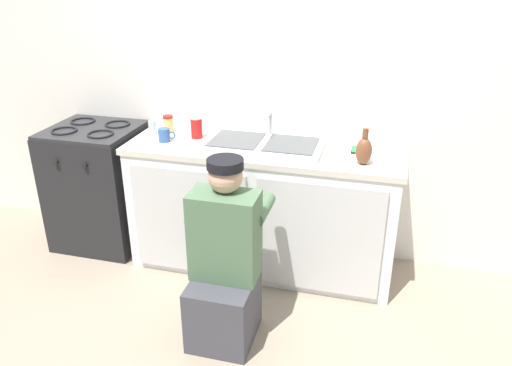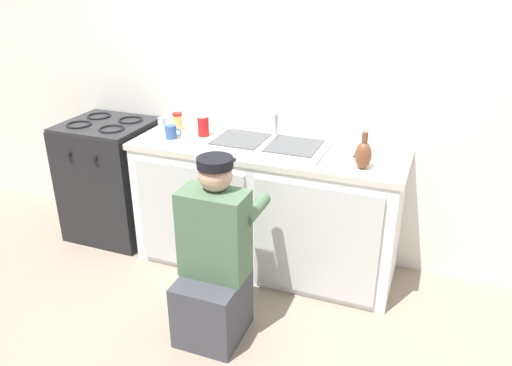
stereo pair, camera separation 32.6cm
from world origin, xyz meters
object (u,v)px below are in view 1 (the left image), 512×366
at_px(soda_cup_red, 196,128).
at_px(coffee_mug, 165,135).
at_px(vase_decorative, 364,150).
at_px(water_glass, 153,128).
at_px(sink_double_basin, 264,144).
at_px(plumber_person, 225,268).
at_px(stove_range, 100,186).
at_px(cell_phone, 357,150).
at_px(condiment_jar, 168,124).

bearing_deg(soda_cup_red, coffee_mug, -144.32).
height_order(vase_decorative, water_glass, vase_decorative).
relative_size(sink_double_basin, vase_decorative, 3.48).
distance_m(plumber_person, water_glass, 1.28).
distance_m(stove_range, plumber_person, 1.51).
bearing_deg(soda_cup_red, vase_decorative, -9.88).
bearing_deg(soda_cup_red, cell_phone, 1.30).
bearing_deg(sink_double_basin, stove_range, -179.90).
bearing_deg(vase_decorative, water_glass, 172.66).
relative_size(plumber_person, condiment_jar, 8.63).
xyz_separation_m(cell_phone, condiment_jar, (-1.36, 0.03, 0.06)).
bearing_deg(cell_phone, coffee_mug, -173.06).
xyz_separation_m(cell_phone, coffee_mug, (-1.30, -0.16, 0.04)).
xyz_separation_m(coffee_mug, water_glass, (-0.15, 0.12, 0.00)).
relative_size(plumber_person, soda_cup_red, 7.26).
relative_size(stove_range, coffee_mug, 7.55).
bearing_deg(coffee_mug, stove_range, 172.97).
bearing_deg(vase_decorative, soda_cup_red, 170.12).
height_order(stove_range, coffee_mug, coffee_mug).
distance_m(vase_decorative, condiment_jar, 1.43).
relative_size(stove_range, water_glass, 9.51).
bearing_deg(condiment_jar, water_glass, -144.05).
bearing_deg(plumber_person, condiment_jar, 127.92).
xyz_separation_m(sink_double_basin, water_glass, (-0.83, 0.04, 0.03)).
bearing_deg(stove_range, vase_decorative, -4.26).
xyz_separation_m(vase_decorative, water_glass, (-1.50, 0.19, -0.04)).
bearing_deg(water_glass, condiment_jar, 35.95).
relative_size(sink_double_basin, coffee_mug, 6.35).
distance_m(soda_cup_red, water_glass, 0.33).
bearing_deg(condiment_jar, cell_phone, -1.33).
height_order(stove_range, soda_cup_red, soda_cup_red).
bearing_deg(water_glass, vase_decorative, -7.34).
bearing_deg(cell_phone, soda_cup_red, -178.70).
relative_size(cell_phone, water_glass, 1.40).
height_order(sink_double_basin, water_glass, sink_double_basin).
bearing_deg(coffee_mug, condiment_jar, 106.21).
height_order(soda_cup_red, coffee_mug, soda_cup_red).
relative_size(plumber_person, coffee_mug, 8.76).
bearing_deg(cell_phone, vase_decorative, -77.23).
xyz_separation_m(plumber_person, soda_cup_red, (-0.48, 0.86, 0.53)).
xyz_separation_m(coffee_mug, condiment_jar, (-0.06, 0.19, 0.02)).
bearing_deg(cell_phone, water_glass, -178.59).
distance_m(plumber_person, cell_phone, 1.19).
distance_m(stove_range, vase_decorative, 2.05).
bearing_deg(cell_phone, plumber_person, -125.81).
bearing_deg(sink_double_basin, coffee_mug, -173.48).
distance_m(soda_cup_red, coffee_mug, 0.23).
height_order(cell_phone, water_glass, water_glass).
xyz_separation_m(stove_range, soda_cup_red, (0.80, 0.06, 0.52)).
height_order(sink_double_basin, coffee_mug, sink_double_basin).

